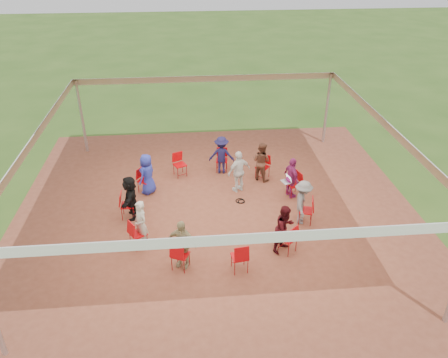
{
  "coord_description": "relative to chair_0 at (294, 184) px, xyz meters",
  "views": [
    {
      "loc": [
        -0.84,
        -11.73,
        8.03
      ],
      "look_at": [
        0.26,
        0.3,
        1.07
      ],
      "focal_mm": 35.0,
      "sensor_mm": 36.0,
      "label": 1
    }
  ],
  "objects": [
    {
      "name": "chair_1",
      "position": [
        -0.86,
        1.34,
        0.0
      ],
      "size": [
        0.61,
        0.61,
        0.9
      ],
      "primitive_type": null,
      "rotation": [
        0.0,
        0.0,
        2.43
      ],
      "color": "#C5050B",
      "rests_on": "ground"
    },
    {
      "name": "chair_9",
      "position": [
        -0.86,
        -2.93,
        0.0
      ],
      "size": [
        0.61,
        0.61,
        0.9
      ],
      "primitive_type": null,
      "rotation": [
        0.0,
        0.0,
        0.71
      ],
      "color": "#C5050B",
      "rests_on": "ground"
    },
    {
      "name": "chair_2",
      "position": [
        -2.3,
        2.0,
        0.0
      ],
      "size": [
        0.48,
        0.5,
        0.9
      ],
      "primitive_type": null,
      "rotation": [
        0.0,
        0.0,
        3.0
      ],
      "color": "#C5050B",
      "rests_on": "ground"
    },
    {
      "name": "person_seated_0",
      "position": [
        -0.12,
        -0.03,
        0.28
      ],
      "size": [
        0.66,
        0.94,
        1.46
      ],
      "primitive_type": "imported",
      "rotation": [
        0.0,
        0.0,
        1.85
      ],
      "color": "#96266B",
      "rests_on": "ground"
    },
    {
      "name": "tent",
      "position": [
        -2.71,
        -0.79,
        1.92
      ],
      "size": [
        10.33,
        10.33,
        3.0
      ],
      "color": "#B2B2B7",
      "rests_on": "ground"
    },
    {
      "name": "chair_3",
      "position": [
        -3.88,
        1.78,
        0.0
      ],
      "size": [
        0.56,
        0.57,
        0.9
      ],
      "primitive_type": null,
      "rotation": [
        0.0,
        0.0,
        -2.72
      ],
      "color": "#C5050B",
      "rests_on": "ground"
    },
    {
      "name": "person_seated_7",
      "position": [
        -0.94,
        -2.83,
        0.28
      ],
      "size": [
        0.8,
        0.77,
        1.46
      ],
      "primitive_type": "imported",
      "rotation": [
        0.0,
        0.0,
        0.71
      ],
      "color": "#3B0A0F",
      "rests_on": "ground"
    },
    {
      "name": "person_seated_3",
      "position": [
        -4.98,
        0.67,
        0.28
      ],
      "size": [
        0.72,
        0.81,
        1.46
      ],
      "primitive_type": "imported",
      "rotation": [
        0.0,
        0.0,
        -2.14
      ],
      "color": "#2935AE",
      "rests_on": "ground"
    },
    {
      "name": "person_seated_2",
      "position": [
        -2.32,
        1.88,
        0.28
      ],
      "size": [
        1.0,
        0.6,
        1.46
      ],
      "primitive_type": "imported",
      "rotation": [
        0.0,
        0.0,
        3.0
      ],
      "color": "#191640",
      "rests_on": "ground"
    },
    {
      "name": "chair_6",
      "position": [
        -5.08,
        -2.31,
        0.0
      ],
      "size": [
        0.6,
        0.59,
        0.9
      ],
      "primitive_type": null,
      "rotation": [
        0.0,
        0.0,
        -1.0
      ],
      "color": "#C5050B",
      "rests_on": "ground"
    },
    {
      "name": "chair_7",
      "position": [
        -3.89,
        -3.35,
        0.0
      ],
      "size": [
        0.57,
        0.58,
        0.9
      ],
      "primitive_type": null,
      "rotation": [
        0.0,
        0.0,
        -0.43
      ],
      "color": "#C5050B",
      "rests_on": "ground"
    },
    {
      "name": "chair_10",
      "position": [
        -0.0,
        -1.59,
        0.0
      ],
      "size": [
        0.54,
        0.53,
        0.9
      ],
      "primitive_type": null,
      "rotation": [
        0.0,
        0.0,
        1.28
      ],
      "color": "#C5050B",
      "rests_on": "ground"
    },
    {
      "name": "laptop",
      "position": [
        -0.27,
        -0.08,
        0.24
      ],
      "size": [
        0.37,
        0.42,
        0.24
      ],
      "rotation": [
        0.0,
        0.0,
        1.85
      ],
      "color": "#B7B7BC",
      "rests_on": "ground"
    },
    {
      "name": "person_seated_1",
      "position": [
        -0.94,
        1.25,
        0.28
      ],
      "size": [
        0.8,
        0.77,
        1.46
      ],
      "primitive_type": "imported",
      "rotation": [
        0.0,
        0.0,
        2.43
      ],
      "color": "brown",
      "rests_on": "ground"
    },
    {
      "name": "standing_person",
      "position": [
        -1.84,
        0.51,
        0.32
      ],
      "size": [
        1.0,
        0.82,
        1.52
      ],
      "primitive_type": "imported",
      "rotation": [
        0.0,
        0.0,
        3.63
      ],
      "color": "white",
      "rests_on": "ground"
    },
    {
      "name": "chair_8",
      "position": [
        -2.31,
        -3.58,
        0.0
      ],
      "size": [
        0.48,
        0.49,
        0.9
      ],
      "primitive_type": null,
      "rotation": [
        0.0,
        0.0,
        0.14
      ],
      "color": "#C5050B",
      "rests_on": "ground"
    },
    {
      "name": "ground",
      "position": [
        -2.71,
        -0.79,
        -0.45
      ],
      "size": [
        80.0,
        80.0,
        0.0
      ],
      "primitive_type": "plane",
      "color": "#34571B",
      "rests_on": "ground"
    },
    {
      "name": "chair_5",
      "position": [
        -5.53,
        -0.78,
        0.0
      ],
      "size": [
        0.44,
        0.42,
        0.9
      ],
      "primitive_type": null,
      "rotation": [
        0.0,
        0.0,
        -1.57
      ],
      "color": "#C5050B",
      "rests_on": "ground"
    },
    {
      "name": "person_seated_6",
      "position": [
        -3.83,
        -3.24,
        0.28
      ],
      "size": [
        0.96,
        0.75,
        1.46
      ],
      "primitive_type": "imported",
      "rotation": [
        0.0,
        0.0,
        -0.43
      ],
      "color": "tan",
      "rests_on": "ground"
    },
    {
      "name": "person_seated_4",
      "position": [
        -5.41,
        -0.78,
        0.28
      ],
      "size": [
        0.51,
        1.35,
        1.46
      ],
      "primitive_type": "imported",
      "rotation": [
        0.0,
        0.0,
        -1.57
      ],
      "color": "black",
      "rests_on": "ground"
    },
    {
      "name": "dirt_patch",
      "position": [
        -2.71,
        -0.79,
        -0.44
      ],
      "size": [
        13.0,
        13.0,
        0.0
      ],
      "primitive_type": "plane",
      "color": "brown",
      "rests_on": "ground"
    },
    {
      "name": "person_seated_5",
      "position": [
        -4.98,
        -2.25,
        0.28
      ],
      "size": [
        0.58,
        0.64,
        1.46
      ],
      "primitive_type": "imported",
      "rotation": [
        0.0,
        0.0,
        -1.0
      ],
      "color": "beige",
      "rests_on": "ground"
    },
    {
      "name": "chair_0",
      "position": [
        0.0,
        0.0,
        0.0
      ],
      "size": [
        0.54,
        0.53,
        0.9
      ],
      "primitive_type": null,
      "rotation": [
        0.0,
        0.0,
        1.85
      ],
      "color": "#C5050B",
      "rests_on": "ground"
    },
    {
      "name": "chair_4",
      "position": [
        -5.08,
        0.74,
        0.0
      ],
      "size": [
        0.6,
        0.59,
        0.9
      ],
      "primitive_type": null,
      "rotation": [
        0.0,
        0.0,
        -2.14
      ],
      "color": "#C5050B",
      "rests_on": "ground"
    },
    {
      "name": "cable_coil",
      "position": [
        -1.86,
        -0.21,
        -0.43
      ],
      "size": [
        0.33,
        0.33,
        0.03
      ],
      "rotation": [
        0.0,
        0.0,
        0.06
      ],
      "color": "black",
      "rests_on": "ground"
    },
    {
      "name": "person_seated_8",
      "position": [
        -0.12,
        -1.56,
        0.28
      ],
      "size": [
        0.71,
        1.03,
        1.46
      ],
      "primitive_type": "imported",
      "rotation": [
        0.0,
        0.0,
        1.28
      ],
      "color": "slate",
      "rests_on": "ground"
    }
  ]
}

